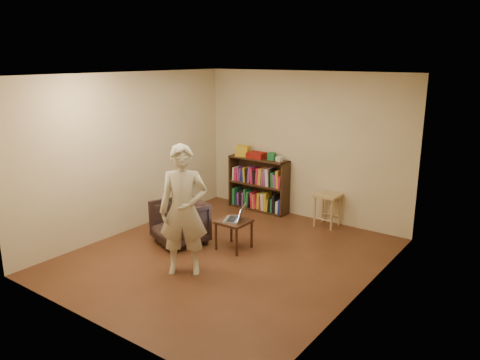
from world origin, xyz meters
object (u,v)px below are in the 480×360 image
Objects in this scene: side_table at (234,225)px; person at (184,211)px; bookshelf at (259,187)px; armchair at (179,222)px; laptop at (236,217)px; stool at (328,200)px.

side_table is 1.15m from person.
side_table is at bearing -67.27° from bookshelf.
bookshelf is 2.12m from armchair.
person is at bearing -76.02° from bookshelf.
side_table is (0.75, -1.79, -0.06)m from bookshelf.
person reaches higher than laptop.
bookshelf reaches higher than armchair.
armchair reaches higher than stool.
stool is at bearing 67.90° from side_table.
laptop is at bearing 41.31° from armchair.
laptop reaches higher than side_table.
armchair is at bearing -92.19° from laptop.
bookshelf is at bearing 108.37° from armchair.
bookshelf is at bearing -179.59° from laptop.
stool is 1.37× the size of laptop.
stool is at bearing 135.36° from laptop.
side_table is at bearing -112.10° from stool.
laptop reaches higher than stool.
bookshelf is 1.46m from stool.
bookshelf is 2.10× the size of stool.
person is at bearing -27.71° from laptop.
person is (0.70, -2.83, 0.44)m from bookshelf.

